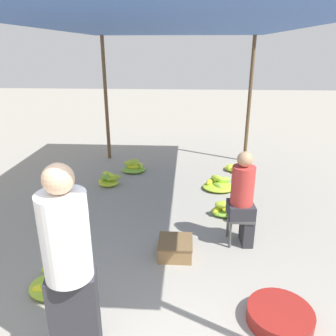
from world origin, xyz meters
The scene contains 14 objects.
canopy_post_back_left centered at (-1.63, 5.90, 1.40)m, with size 0.08×0.08×2.79m, color brown.
canopy_post_back_right centered at (1.63, 5.90, 1.40)m, with size 0.08×0.08×2.79m, color brown.
canopy_tarp centered at (0.00, 3.10, 2.81)m, with size 3.66×6.00×0.04m, color #33569E.
vendor_foreground centered at (-0.66, 0.50, 0.92)m, with size 0.44×0.44×1.78m.
stool centered at (0.99, 2.35, 0.33)m, with size 0.34×0.34×0.42m.
vendor_seated centered at (1.01, 2.35, 0.68)m, with size 0.36×0.36×1.32m.
basin_black centered at (1.20, 0.95, 0.08)m, with size 0.64×0.64×0.15m.
banana_pile_left_0 centered at (-1.28, 4.24, 0.11)m, with size 0.49×0.39×0.26m.
banana_pile_left_1 centered at (-1.19, 1.29, 0.08)m, with size 0.58×0.56×0.20m.
banana_pile_left_2 centered at (-0.89, 5.05, 0.10)m, with size 0.51×0.58×0.28m.
banana_pile_right_0 centered at (0.87, 4.19, 0.08)m, with size 0.61×0.55×0.26m.
banana_pile_right_1 centered at (0.90, 3.13, 0.09)m, with size 0.46×0.49×0.26m.
banana_pile_right_2 centered at (1.33, 5.18, 0.06)m, with size 0.55×0.54×0.15m.
crate_near centered at (0.13, 1.99, 0.11)m, with size 0.44×0.44×0.22m.
Camera 1 is at (0.26, -1.61, 2.54)m, focal length 35.00 mm.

